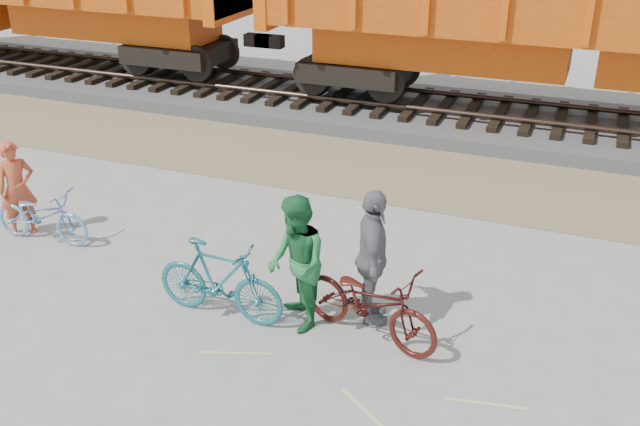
# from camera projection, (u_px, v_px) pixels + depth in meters

# --- Properties ---
(ground) EXTENTS (120.00, 120.00, 0.00)m
(ground) POSITION_uv_depth(u_px,v_px,m) (335.00, 335.00, 8.98)
(ground) COLOR #9E9E99
(ground) RESTS_ON ground
(gravel_strip) EXTENTS (120.00, 3.00, 0.02)m
(gravel_strip) POSITION_uv_depth(u_px,v_px,m) (436.00, 178.00, 13.60)
(gravel_strip) COLOR #9B8460
(gravel_strip) RESTS_ON ground
(ballast_bed) EXTENTS (120.00, 4.00, 0.30)m
(ballast_bed) POSITION_uv_depth(u_px,v_px,m) (471.00, 119.00, 16.48)
(ballast_bed) COLOR slate
(ballast_bed) RESTS_ON ground
(track) EXTENTS (120.00, 2.60, 0.24)m
(track) POSITION_uv_depth(u_px,v_px,m) (472.00, 105.00, 16.34)
(track) COLOR black
(track) RESTS_ON ballast_bed
(bicycle_blue) EXTENTS (1.69, 0.67, 0.87)m
(bicycle_blue) POSITION_uv_depth(u_px,v_px,m) (42.00, 216.00, 11.13)
(bicycle_blue) COLOR #74A2D5
(bicycle_blue) RESTS_ON ground
(bicycle_teal) EXTENTS (1.81, 0.55, 1.08)m
(bicycle_teal) POSITION_uv_depth(u_px,v_px,m) (219.00, 280.00, 9.14)
(bicycle_teal) COLOR #216E7B
(bicycle_teal) RESTS_ON ground
(bicycle_maroon) EXTENTS (2.04, 1.18, 1.02)m
(bicycle_maroon) POSITION_uv_depth(u_px,v_px,m) (369.00, 303.00, 8.73)
(bicycle_maroon) COLOR #491612
(bicycle_maroon) RESTS_ON ground
(person_solo) EXTENTS (0.65, 0.67, 1.55)m
(person_solo) POSITION_uv_depth(u_px,v_px,m) (17.00, 189.00, 11.24)
(person_solo) COLOR #C94C2E
(person_solo) RESTS_ON ground
(person_man) EXTENTS (1.06, 1.09, 1.78)m
(person_man) POSITION_uv_depth(u_px,v_px,m) (297.00, 264.00, 8.83)
(person_man) COLOR #22723A
(person_man) RESTS_ON ground
(person_woman) EXTENTS (0.79, 1.16, 1.82)m
(person_woman) POSITION_uv_depth(u_px,v_px,m) (372.00, 258.00, 8.93)
(person_woman) COLOR slate
(person_woman) RESTS_ON ground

